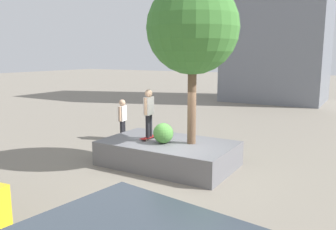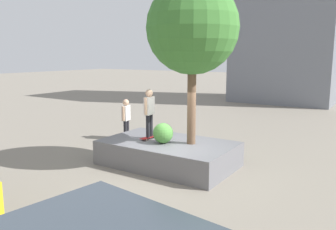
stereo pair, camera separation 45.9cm
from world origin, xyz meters
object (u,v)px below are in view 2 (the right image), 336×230
skateboard (150,137)px  pedestrian_crossing (126,116)px  skateboarder (149,110)px  planter_ledge (168,153)px  plaza_tree (192,28)px

skateboard → pedestrian_crossing: bearing=-36.8°
skateboard → pedestrian_crossing: 3.46m
skateboard → skateboarder: size_ratio=0.50×
planter_ledge → plaza_tree: plaza_tree is taller
skateboard → skateboarder: (-0.00, -0.00, 0.96)m
planter_ledge → skateboarder: (0.75, 0.02, 1.42)m
plaza_tree → pedestrian_crossing: bearing=-23.4°
planter_ledge → skateboarder: 1.61m
planter_ledge → pedestrian_crossing: size_ratio=2.45×
planter_ledge → skateboard: skateboard is taller
planter_ledge → skateboard: bearing=1.6°
plaza_tree → pedestrian_crossing: (4.28, -1.85, -3.45)m
planter_ledge → pedestrian_crossing: bearing=-30.3°
skateboarder → pedestrian_crossing: (2.76, -2.07, -0.81)m
planter_ledge → skateboarder: size_ratio=2.66×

